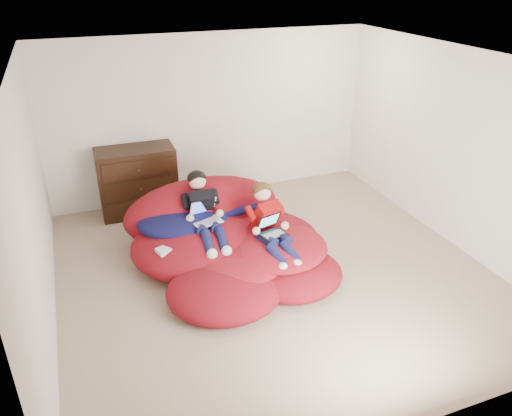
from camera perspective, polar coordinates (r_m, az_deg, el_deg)
The scene contains 9 objects.
room_shell at distance 6.02m, azimuth 2.01°, elevation -5.47°, with size 5.10×5.10×2.77m.
dresser at distance 7.53m, azimuth -13.37°, elevation 3.03°, with size 1.12×0.62×1.00m.
beanbag_pile at distance 6.24m, azimuth -3.42°, elevation -3.76°, with size 2.37×2.50×0.95m.
cream_pillow at distance 6.72m, azimuth -8.72°, elevation 1.66°, with size 0.43×0.27×0.27m, color silver.
older_boy at distance 6.11m, azimuth -6.00°, elevation -0.05°, with size 0.34×1.06×0.72m.
younger_boy at distance 5.92m, azimuth 1.55°, elevation -1.47°, with size 0.39×1.04×0.72m.
laptop_white at distance 6.09m, azimuth -5.83°, elevation -0.81°, with size 0.39×0.41×0.24m.
laptop_black at distance 5.91m, azimuth 1.76°, elevation -2.33°, with size 0.34×0.37×0.21m.
power_adapter at distance 5.83m, azimuth -10.51°, elevation -4.84°, with size 0.15×0.15×0.06m, color white.
Camera 1 is at (-2.02, -4.69, 3.41)m, focal length 35.00 mm.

